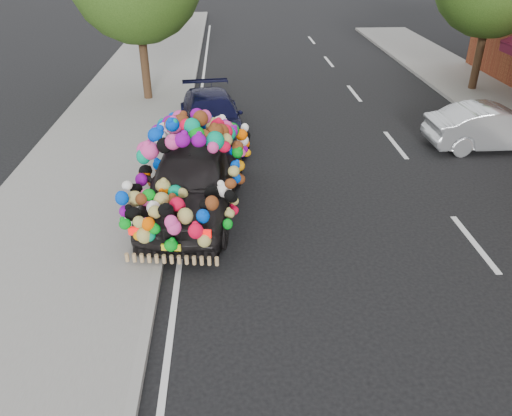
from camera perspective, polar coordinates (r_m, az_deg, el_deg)
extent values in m
plane|color=black|center=(9.43, 3.64, -4.74)|extent=(100.00, 100.00, 0.00)
cube|color=gray|center=(9.88, -22.05, -4.94)|extent=(4.00, 60.00, 0.12)
cube|color=gray|center=(9.42, -10.74, -4.81)|extent=(0.15, 60.00, 0.13)
cylinder|color=#332114|center=(17.90, -12.62, 16.03)|extent=(0.28, 0.28, 2.73)
cylinder|color=#332114|center=(20.31, 24.12, 15.67)|extent=(0.28, 0.28, 2.64)
imported|color=black|center=(10.47, -7.14, 3.46)|extent=(2.32, 4.56, 1.49)
cube|color=red|center=(8.73, -13.65, -2.57)|extent=(0.23, 0.09, 0.14)
cube|color=red|center=(8.45, -5.89, -2.95)|extent=(0.23, 0.09, 0.14)
cube|color=yellow|center=(8.72, -9.68, -4.47)|extent=(0.34, 0.08, 0.12)
imported|color=black|center=(14.46, -5.09, 10.34)|extent=(2.14, 4.29, 1.20)
imported|color=#B3B6BA|center=(15.06, 25.59, 8.31)|extent=(3.60, 1.30, 1.18)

